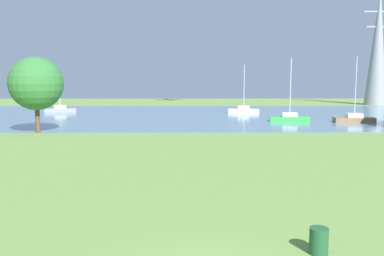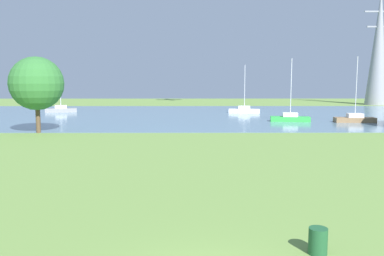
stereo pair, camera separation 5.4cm
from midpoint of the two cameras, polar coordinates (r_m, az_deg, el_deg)
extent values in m
plane|color=olive|center=(31.45, 0.47, -2.62)|extent=(160.00, 160.00, 0.00)
cylinder|color=#1E512D|center=(13.01, 17.41, -15.03)|extent=(0.56, 0.56, 0.80)
cube|color=slate|center=(59.24, 0.04, 1.86)|extent=(140.00, 40.00, 0.02)
cube|color=white|center=(63.46, 7.31, 2.42)|extent=(4.98, 2.26, 0.60)
cube|color=white|center=(63.42, 7.32, 2.91)|extent=(1.95, 1.38, 0.50)
cylinder|color=silver|center=(63.28, 7.36, 5.78)|extent=(0.10, 0.10, 6.84)
cube|color=green|center=(51.44, 13.63, 1.25)|extent=(4.97, 2.20, 0.60)
cube|color=white|center=(51.39, 13.65, 1.86)|extent=(1.94, 1.36, 0.50)
cylinder|color=silver|center=(51.22, 13.75, 5.58)|extent=(0.10, 0.10, 7.17)
cube|color=brown|center=(52.78, 21.96, 1.08)|extent=(4.87, 1.73, 0.60)
cube|color=white|center=(52.73, 21.99, 1.68)|extent=(1.85, 1.19, 0.50)
cylinder|color=silver|center=(52.56, 22.15, 5.38)|extent=(0.10, 0.10, 7.32)
cube|color=gray|center=(67.51, -18.18, 2.39)|extent=(5.03, 2.87, 0.60)
cube|color=white|center=(67.47, -18.20, 2.86)|extent=(2.05, 1.59, 0.50)
cylinder|color=silver|center=(67.35, -18.28, 5.03)|extent=(0.10, 0.10, 5.63)
cylinder|color=brown|center=(42.03, -21.08, 1.39)|extent=(0.44, 0.44, 3.01)
sphere|color=#327133|center=(41.87, -21.27, 5.91)|extent=(5.17, 5.17, 5.17)
cone|color=gray|center=(91.80, 24.81, 10.36)|extent=(4.40, 4.40, 23.55)
cube|color=gray|center=(92.58, 25.04, 14.72)|extent=(6.40, 0.30, 0.30)
cube|color=gray|center=(92.18, 24.94, 12.88)|extent=(5.20, 0.30, 0.30)
camera|label=1|loc=(0.03, -90.06, -0.01)|focal=37.63mm
camera|label=2|loc=(0.03, 89.94, 0.01)|focal=37.63mm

